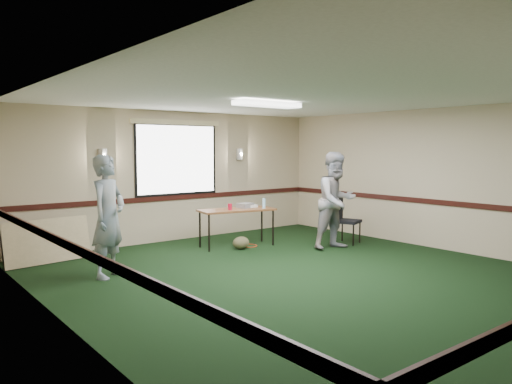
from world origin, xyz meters
TOP-DOWN VIEW (x-y plane):
  - ground at (0.00, 0.00)m, footprint 8.00×8.00m
  - room_shell at (0.00, 2.12)m, footprint 8.00×8.02m
  - folding_table at (0.56, 2.63)m, footprint 1.57×0.86m
  - projector at (0.81, 2.68)m, footprint 0.33×0.29m
  - game_console at (0.95, 2.66)m, footprint 0.22×0.19m
  - red_cup at (0.37, 2.59)m, footprint 0.08×0.08m
  - water_bottle at (1.06, 2.40)m, footprint 0.06×0.06m
  - duffel_bag at (0.46, 2.35)m, footprint 0.42×0.37m
  - cable_coil at (0.75, 2.49)m, footprint 0.45×0.45m
  - folded_table at (-2.79, 3.43)m, footprint 1.47×0.42m
  - conference_chair at (2.49, 1.57)m, footprint 0.59×0.60m
  - person_left at (-2.33, 1.91)m, footprint 0.80×0.74m
  - person_right at (1.94, 1.27)m, footprint 0.97×0.79m

SIDE VIEW (x-z plane):
  - ground at x=0.00m, z-range 0.00..0.00m
  - cable_coil at x=0.75m, z-range 0.00..0.02m
  - duffel_bag at x=0.46m, z-range 0.00..0.24m
  - folded_table at x=-2.79m, z-range 0.00..0.75m
  - conference_chair at x=2.49m, z-range 0.08..1.01m
  - folding_table at x=0.56m, z-range 0.32..1.06m
  - game_console at x=0.95m, z-range 0.74..0.80m
  - projector at x=0.81m, z-range 0.74..0.84m
  - red_cup at x=0.37m, z-range 0.74..0.86m
  - water_bottle at x=1.06m, z-range 0.74..0.94m
  - person_left at x=-2.33m, z-range 0.00..1.84m
  - person_right at x=1.94m, z-range 0.00..1.86m
  - room_shell at x=0.00m, z-range -2.42..5.58m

